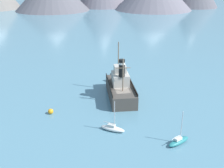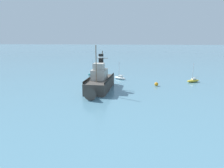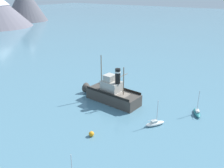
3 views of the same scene
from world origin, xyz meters
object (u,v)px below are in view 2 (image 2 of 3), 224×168
Objects in this scene: sailboat_white at (120,78)px; mooring_buoy at (156,84)px; old_tugboat at (99,82)px; sailboat_yellow at (193,81)px; sailboat_teal at (94,74)px.

sailboat_white reaches higher than mooring_buoy.
sailboat_white is 11.68m from mooring_buoy.
old_tugboat is 25.28m from sailboat_yellow.
sailboat_white is 1.00× the size of sailboat_yellow.
mooring_buoy is (-17.60, 12.16, 0.02)m from sailboat_teal.
sailboat_yellow is (-19.25, 1.85, 0.00)m from sailboat_white.
old_tugboat reaches higher than mooring_buoy.
sailboat_white is at bearing -106.71° from old_tugboat.
old_tugboat is 2.98× the size of sailboat_teal.
sailboat_teal and sailboat_yellow have the same top height.
sailboat_white is (-3.71, -12.34, -1.40)m from old_tugboat.
mooring_buoy is (-9.23, 7.17, 0.02)m from sailboat_white.
sailboat_yellow is at bearing -152.04° from mooring_buoy.
sailboat_yellow reaches higher than mooring_buoy.
sailboat_white is 5.45× the size of mooring_buoy.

